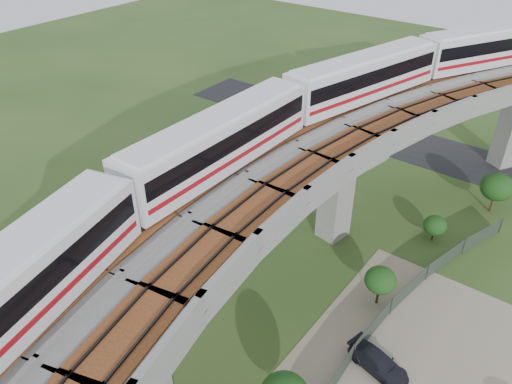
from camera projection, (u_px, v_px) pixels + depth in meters
ground at (249, 300)px, 36.18m from camera, size 160.00×160.00×0.00m
asphalt_road at (412, 146)px, 56.17m from camera, size 60.00×8.00×0.03m
viaduct at (299, 219)px, 29.28m from camera, size 19.58×73.98×11.40m
metro_train at (317, 116)px, 33.55m from camera, size 13.86×60.92×3.64m
fence at (373, 361)px, 30.84m from camera, size 3.87×38.73×1.50m
tree_0 at (497, 187)px, 44.09m from camera, size 2.88×2.88×3.85m
tree_1 at (435, 226)px, 41.20m from camera, size 1.93×1.93×2.33m
tree_2 at (380, 280)px, 34.74m from camera, size 2.23×2.23×3.17m
car_dark at (378, 363)px, 30.87m from camera, size 4.38×2.57×1.19m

